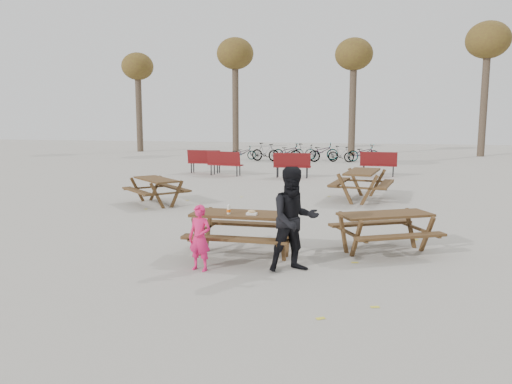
% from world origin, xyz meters
% --- Properties ---
extents(ground, '(80.00, 80.00, 0.00)m').
position_xyz_m(ground, '(0.00, 0.00, 0.00)').
color(ground, gray).
rests_on(ground, ground).
extents(main_picnic_table, '(1.80, 1.45, 0.78)m').
position_xyz_m(main_picnic_table, '(0.00, 0.00, 0.59)').
color(main_picnic_table, '#382314').
rests_on(main_picnic_table, ground).
extents(food_tray, '(0.18, 0.11, 0.03)m').
position_xyz_m(food_tray, '(0.18, -0.14, 0.79)').
color(food_tray, white).
rests_on(food_tray, main_picnic_table).
extents(bread_roll, '(0.14, 0.06, 0.05)m').
position_xyz_m(bread_roll, '(0.18, -0.14, 0.83)').
color(bread_roll, tan).
rests_on(bread_roll, food_tray).
extents(soda_bottle, '(0.07, 0.07, 0.17)m').
position_xyz_m(soda_bottle, '(-0.22, -0.15, 0.85)').
color(soda_bottle, silver).
rests_on(soda_bottle, main_picnic_table).
extents(child, '(0.43, 0.32, 1.06)m').
position_xyz_m(child, '(-0.48, -0.96, 0.53)').
color(child, '#E31C60').
rests_on(child, ground).
extents(adult, '(1.02, 0.94, 1.67)m').
position_xyz_m(adult, '(0.99, -0.67, 0.84)').
color(adult, black).
rests_on(adult, ground).
extents(picnic_table_east, '(2.09, 1.95, 0.72)m').
position_xyz_m(picnic_table_east, '(2.44, 0.83, 0.36)').
color(picnic_table_east, '#382314').
rests_on(picnic_table_east, ground).
extents(picnic_table_north, '(2.18, 2.16, 0.73)m').
position_xyz_m(picnic_table_north, '(-3.70, 4.61, 0.37)').
color(picnic_table_north, '#382314').
rests_on(picnic_table_north, ground).
extents(picnic_table_far, '(1.92, 2.25, 0.88)m').
position_xyz_m(picnic_table_far, '(1.94, 6.64, 0.44)').
color(picnic_table_far, '#382314').
rests_on(picnic_table_far, ground).
extents(park_bench_row, '(9.01, 1.95, 1.03)m').
position_xyz_m(park_bench_row, '(-1.77, 12.29, 0.52)').
color(park_bench_row, maroon).
rests_on(park_bench_row, ground).
extents(bicycle_row, '(8.62, 2.53, 1.03)m').
position_xyz_m(bicycle_row, '(-1.32, 19.91, 0.48)').
color(bicycle_row, black).
rests_on(bicycle_row, ground).
extents(tree_row, '(32.17, 3.52, 8.26)m').
position_xyz_m(tree_row, '(0.90, 25.15, 6.19)').
color(tree_row, '#382B21').
rests_on(tree_row, ground).
extents(fallen_leaves, '(11.00, 11.00, 0.01)m').
position_xyz_m(fallen_leaves, '(0.50, 2.50, 0.00)').
color(fallen_leaves, gold).
rests_on(fallen_leaves, ground).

